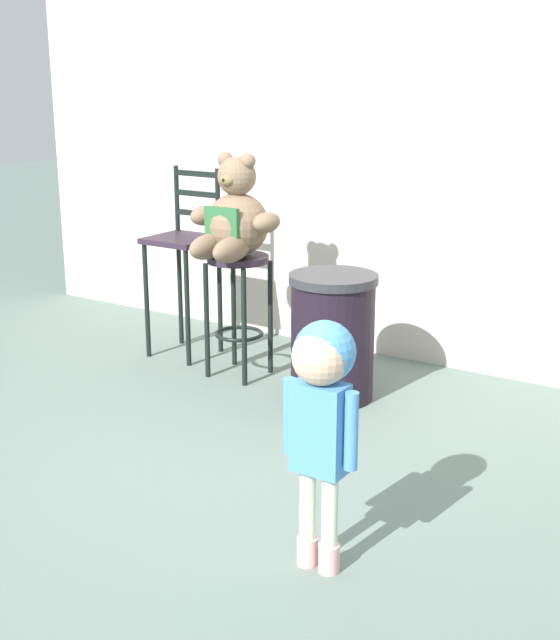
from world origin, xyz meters
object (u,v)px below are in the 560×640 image
at_px(trash_bin, 333,336).
at_px(bar_chair_empty, 185,250).
at_px(teddy_bear, 234,219).
at_px(child_walking, 322,393).
at_px(bar_stool_with_teddy, 238,291).

relative_size(trash_bin, bar_chair_empty, 0.60).
relative_size(teddy_bear, bar_chair_empty, 0.50).
height_order(teddy_bear, child_walking, teddy_bear).
bearing_deg(teddy_bear, bar_stool_with_teddy, 90.00).
distance_m(child_walking, bar_chair_empty, 2.72).
height_order(bar_stool_with_teddy, trash_bin, bar_stool_with_teddy).
bearing_deg(bar_stool_with_teddy, bar_chair_empty, 163.36).
height_order(bar_stool_with_teddy, bar_chair_empty, bar_chair_empty).
xyz_separation_m(teddy_bear, child_walking, (1.52, -1.57, -0.27)).
bearing_deg(trash_bin, bar_chair_empty, 171.29).
distance_m(bar_stool_with_teddy, teddy_bear, 0.45).
height_order(teddy_bear, bar_chair_empty, teddy_bear).
xyz_separation_m(teddy_bear, trash_bin, (0.68, 0.01, -0.61)).
distance_m(teddy_bear, child_walking, 2.21).
bearing_deg(child_walking, bar_chair_empty, -146.60).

